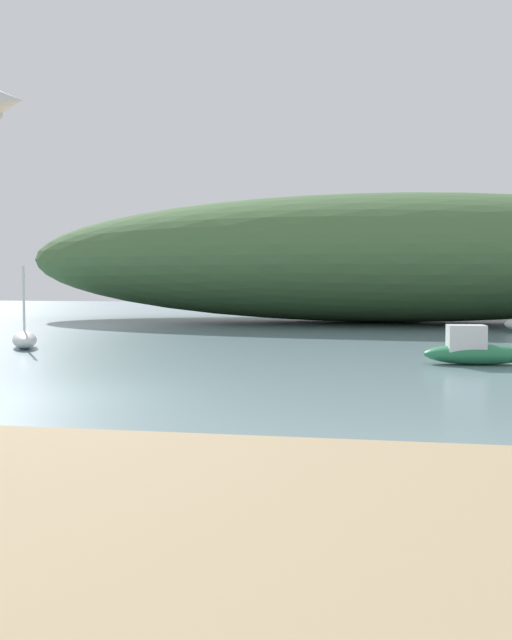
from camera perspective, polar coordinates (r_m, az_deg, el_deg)
ground_plane at (r=14.72m, az=-16.16°, el=-5.86°), size 120.00×120.00×0.00m
distant_hill at (r=40.30m, az=9.45°, el=4.76°), size 39.31×14.63×6.86m
motorboat_mid_channel at (r=20.47m, az=16.60°, el=-2.26°), size 2.86×1.13×1.06m
sailboat_by_sandbar at (r=25.56m, az=-17.58°, el=-1.43°), size 1.85×2.51×2.73m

